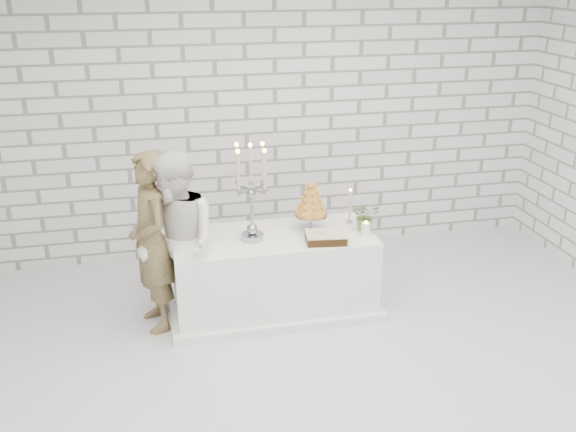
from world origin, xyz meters
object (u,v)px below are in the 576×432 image
object	(u,v)px
cake_table	(274,273)
candelabra	(251,193)
croquembouche	(311,205)
groom	(152,242)
bride	(177,244)

from	to	relation	value
cake_table	candelabra	bearing A→B (deg)	-166.97
cake_table	croquembouche	bearing A→B (deg)	9.65
cake_table	groom	size ratio (longest dim) A/B	1.12
cake_table	candelabra	xyz separation A→B (m)	(-0.20, -0.05, 0.82)
cake_table	candelabra	distance (m)	0.84
cake_table	croquembouche	world-z (taller)	croquembouche
croquembouche	bride	bearing A→B (deg)	-171.38
croquembouche	cake_table	bearing A→B (deg)	-170.35
groom	candelabra	size ratio (longest dim) A/B	1.82
groom	candelabra	distance (m)	0.95
bride	candelabra	bearing A→B (deg)	70.81
cake_table	croquembouche	size ratio (longest dim) A/B	3.76
bride	croquembouche	world-z (taller)	bride
groom	croquembouche	bearing A→B (deg)	80.19
cake_table	groom	bearing A→B (deg)	-177.86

